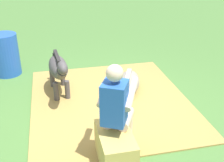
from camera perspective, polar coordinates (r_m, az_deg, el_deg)
name	(u,v)px	position (r m, az deg, el deg)	size (l,w,h in m)	color
ground_plane	(100,111)	(4.83, -2.35, -5.92)	(24.00, 24.00, 0.00)	#4C7A38
hay_patch	(110,101)	(5.09, -0.42, -3.94)	(3.07, 2.73, 0.02)	#AD8C47
hay_bale	(115,149)	(3.65, 0.65, -13.40)	(0.72, 0.41, 0.47)	tan
person_seated	(117,107)	(3.49, 0.96, -5.23)	(0.72, 0.59, 1.35)	beige
pony_standing	(59,69)	(5.14, -10.62, 2.43)	(1.35, 0.39, 0.89)	#4C4747
pony_lying	(128,85)	(5.25, 3.20, -0.83)	(1.34, 0.76, 0.42)	gray
water_barrel	(5,55)	(6.39, -20.56, 4.97)	(0.56, 0.56, 0.88)	blue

